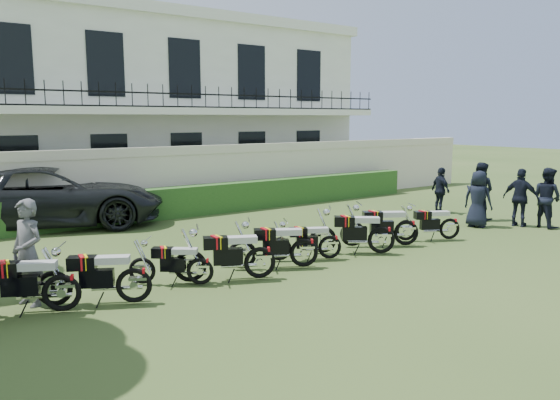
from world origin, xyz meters
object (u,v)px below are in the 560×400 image
at_px(motorcycle_5, 304,246).
at_px(motorcycle_6, 330,241).
at_px(motorcycle_4, 260,255).
at_px(officer_1, 547,198).
at_px(motorcycle_3, 200,265).
at_px(officer_4, 480,191).
at_px(suv, 50,197).
at_px(officer_3, 478,199).
at_px(motorcycle_9, 450,224).
at_px(officer_5, 441,190).
at_px(motorcycle_7, 382,233).
at_px(motorcycle_1, 61,284).
at_px(motorcycle_2, 134,277).
at_px(officer_2, 521,198).
at_px(inspector, 28,253).
at_px(motorcycle_8, 406,227).

xyz_separation_m(motorcycle_5, motorcycle_6, (0.93, 0.21, -0.06)).
xyz_separation_m(motorcycle_4, officer_1, (9.93, -0.53, 0.39)).
bearing_deg(motorcycle_4, motorcycle_3, 99.16).
bearing_deg(officer_4, suv, 48.67).
bearing_deg(officer_1, officer_3, 64.18).
relative_size(suv, officer_1, 3.66).
bearing_deg(motorcycle_3, motorcycle_9, -54.42).
xyz_separation_m(motorcycle_4, officer_5, (9.42, 2.94, 0.28)).
relative_size(motorcycle_7, motorcycle_9, 1.03).
xyz_separation_m(motorcycle_7, officer_4, (5.90, 1.39, 0.41)).
distance_m(motorcycle_1, motorcycle_2, 1.18).
bearing_deg(officer_3, motorcycle_7, 82.98).
xyz_separation_m(motorcycle_1, officer_3, (12.08, 0.38, 0.35)).
distance_m(suv, officer_5, 12.67).
distance_m(motorcycle_1, officer_4, 13.22).
relative_size(motorcycle_1, officer_1, 1.03).
distance_m(motorcycle_2, suv, 8.20).
distance_m(motorcycle_5, officer_1, 8.71).
distance_m(motorcycle_3, officer_3, 9.51).
bearing_deg(officer_2, motorcycle_5, 75.02).
bearing_deg(motorcycle_6, motorcycle_7, -77.41).
height_order(motorcycle_2, officer_4, officer_4).
xyz_separation_m(motorcycle_5, officer_3, (7.06, 0.56, 0.36)).
xyz_separation_m(motorcycle_4, motorcycle_7, (3.51, 0.01, 0.00)).
height_order(officer_2, officer_5, officer_2).
height_order(motorcycle_2, officer_2, officer_2).
xyz_separation_m(motorcycle_3, officer_5, (10.59, 2.60, 0.37)).
distance_m(officer_4, officer_5, 1.54).
bearing_deg(motorcycle_1, motorcycle_3, -63.68).
distance_m(motorcycle_2, inspector, 1.86).
bearing_deg(officer_5, officer_2, -162.76).
distance_m(motorcycle_6, officer_5, 7.68).
relative_size(motorcycle_1, motorcycle_6, 1.19).
distance_m(motorcycle_1, motorcycle_5, 5.02).
bearing_deg(officer_3, motorcycle_8, 81.92).
bearing_deg(motorcycle_1, motorcycle_2, -77.44).
height_order(motorcycle_4, motorcycle_5, motorcycle_4).
bearing_deg(officer_1, motorcycle_2, 99.03).
relative_size(suv, officer_4, 3.55).
distance_m(inspector, officer_5, 13.66).
height_order(motorcycle_1, motorcycle_2, motorcycle_1).
relative_size(motorcycle_8, officer_1, 0.99).
relative_size(motorcycle_5, officer_1, 0.98).
height_order(motorcycle_4, officer_3, officer_3).
xyz_separation_m(motorcycle_8, officer_1, (5.28, -0.78, 0.39)).
xyz_separation_m(motorcycle_2, officer_1, (12.55, -0.58, 0.40)).
distance_m(officer_3, officer_5, 2.48).
bearing_deg(motorcycle_9, motorcycle_5, 116.67).
relative_size(motorcycle_1, officer_3, 1.09).
relative_size(motorcycle_1, motorcycle_7, 1.12).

